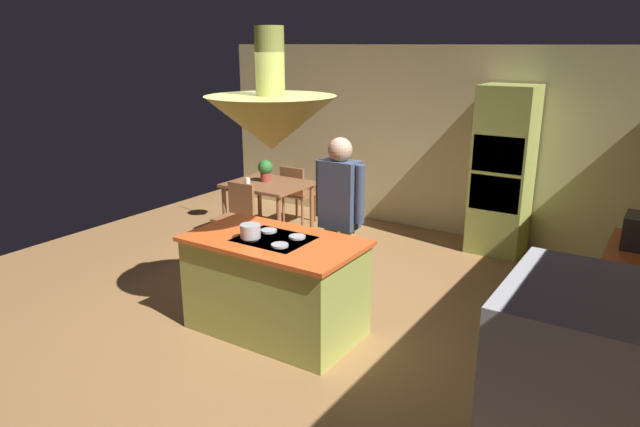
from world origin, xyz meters
TOP-DOWN VIEW (x-y plane):
  - ground at (0.00, 0.00)m, footprint 8.16×8.16m
  - wall_back at (0.00, 3.45)m, footprint 6.80×0.10m
  - kitchen_island at (0.00, -0.20)m, footprint 1.59×0.91m
  - counter_run_right at (2.84, 0.60)m, footprint 0.73×2.39m
  - oven_tower at (1.10, 3.04)m, footprint 0.66×0.62m
  - dining_table at (-1.70, 1.90)m, footprint 1.04×0.88m
  - person_at_island at (0.24, 0.52)m, footprint 0.53×0.23m
  - range_hood at (0.00, -0.20)m, footprint 1.10×1.10m
  - pendant_light_over_table at (-1.70, 1.90)m, footprint 0.32×0.32m
  - chair_facing_island at (-1.70, 1.24)m, footprint 0.40×0.40m
  - chair_by_back_wall at (-1.70, 2.56)m, footprint 0.40×0.40m
  - potted_plant_on_table at (-1.77, 1.95)m, footprint 0.20×0.20m
  - cup_on_table at (-1.87, 1.68)m, footprint 0.07×0.07m
  - canister_flour at (2.84, 0.01)m, footprint 0.12×0.12m
  - cooking_pot_on_cooktop at (-0.16, -0.33)m, footprint 0.18×0.18m

SIDE VIEW (x-z plane):
  - ground at x=0.00m, z-range 0.00..0.00m
  - kitchen_island at x=0.00m, z-range -0.01..0.92m
  - counter_run_right at x=2.84m, z-range 0.01..0.91m
  - chair_facing_island at x=-1.70m, z-range 0.07..0.94m
  - chair_by_back_wall at x=-1.70m, z-range 0.07..0.94m
  - dining_table at x=-1.70m, z-range 0.28..1.04m
  - cup_on_table at x=-1.87m, z-range 0.76..0.85m
  - potted_plant_on_table at x=-1.77m, z-range 0.78..1.08m
  - cooking_pot_on_cooktop at x=-0.16m, z-range 0.92..1.04m
  - person_at_island at x=0.24m, z-range 0.13..1.86m
  - canister_flour at x=2.84m, z-range 0.90..1.10m
  - oven_tower at x=1.10m, z-range 0.00..2.09m
  - wall_back at x=0.00m, z-range 0.00..2.55m
  - pendant_light_over_table at x=-1.70m, z-range 1.45..2.27m
  - range_hood at x=0.00m, z-range 1.45..2.45m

